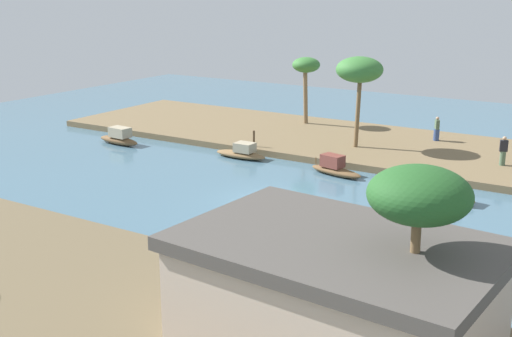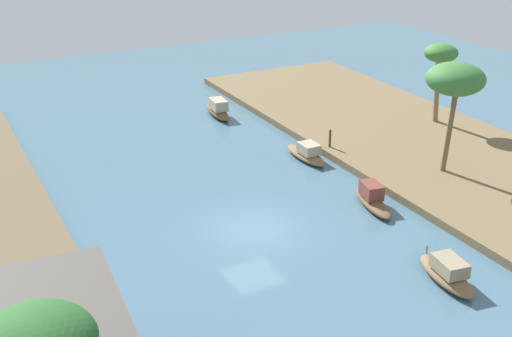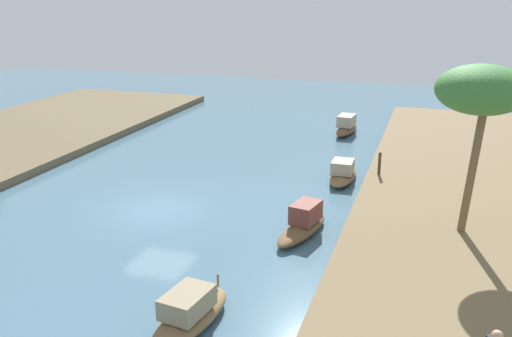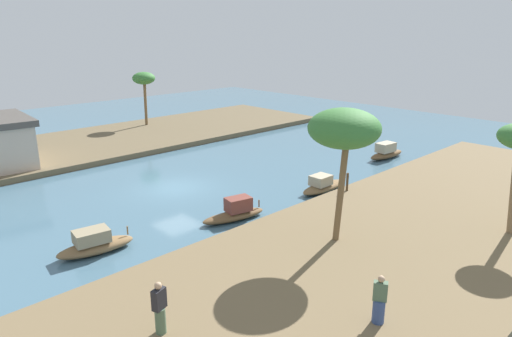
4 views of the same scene
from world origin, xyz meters
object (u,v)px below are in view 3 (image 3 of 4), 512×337
Objects in this scene: sampan_upstream_small at (190,314)px; sampan_downstream_large at (303,224)px; sampan_with_tall_canopy at (343,173)px; mooring_post at (379,163)px; palm_tree_left_near at (482,91)px; sampan_foreground at (347,127)px.

sampan_downstream_large is (6.92, -1.48, -0.01)m from sampan_upstream_small.
mooring_post is at bearing -86.13° from sampan_with_tall_canopy.
sampan_downstream_large is 3.39× the size of mooring_post.
palm_tree_left_near reaches higher than sampan_with_tall_canopy.
palm_tree_left_near is at bearing -151.19° from sampan_foreground.
sampan_upstream_small is 3.24× the size of mooring_post.
sampan_downstream_large is at bearing 101.21° from palm_tree_left_near.
palm_tree_left_near is (-15.07, -6.65, 4.99)m from sampan_foreground.
sampan_foreground reaches higher than sampan_upstream_small.
sampan_foreground is 17.21m from palm_tree_left_near.
mooring_post is at bearing 32.27° from palm_tree_left_near.
sampan_foreground is at bearing 17.86° from mooring_post.
sampan_upstream_small is (-13.71, 1.84, 0.06)m from sampan_with_tall_canopy.
sampan_upstream_small is 0.58× the size of palm_tree_left_near.
sampan_with_tall_canopy is at bearing 43.24° from palm_tree_left_near.
sampan_downstream_large is (-16.20, -0.96, -0.05)m from sampan_foreground.
sampan_downstream_large reaches higher than sampan_with_tall_canopy.
sampan_downstream_large is 7.22m from mooring_post.
mooring_post reaches higher than sampan_downstream_large.
sampan_foreground is at bearing 15.50° from sampan_downstream_large.
sampan_with_tall_canopy is 1.00× the size of sampan_downstream_large.
sampan_with_tall_canopy is 0.98× the size of sampan_foreground.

